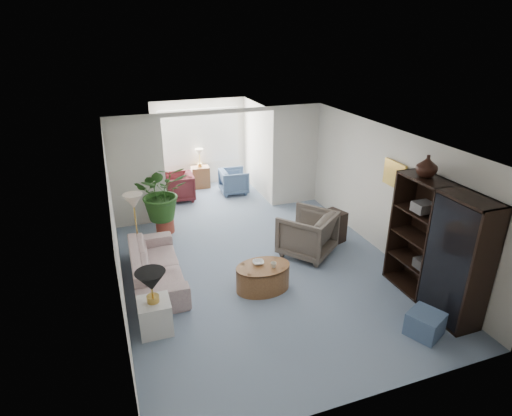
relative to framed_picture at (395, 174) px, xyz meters
name	(u,v)px	position (x,y,z in m)	size (l,w,h in m)	color
floor	(267,275)	(-2.46, 0.10, -1.70)	(6.00, 6.00, 0.00)	#7B8CA3
sunroom_floor	(212,197)	(-2.46, 4.20, -1.70)	(2.60, 2.60, 0.00)	#7B8CA3
back_pier_left	(137,173)	(-4.36, 3.10, -0.45)	(1.20, 0.12, 2.50)	silver
back_pier_right	(295,156)	(-0.56, 3.10, -0.45)	(1.20, 0.12, 2.50)	silver
back_header	(219,112)	(-2.46, 3.10, 0.75)	(2.60, 0.12, 0.10)	silver
window_pane	(200,136)	(-2.46, 5.28, -0.30)	(2.20, 0.02, 1.50)	white
window_blinds	(200,136)	(-2.46, 5.25, -0.30)	(2.20, 0.02, 1.50)	white
framed_picture	(395,174)	(0.00, 0.00, 0.00)	(0.04, 0.50, 0.40)	#C3B69C
sofa	(156,266)	(-4.37, 0.60, -1.39)	(2.14, 0.84, 0.62)	beige
end_table	(155,316)	(-4.57, -0.75, -1.44)	(0.47, 0.47, 0.52)	silver
table_lamp	(151,281)	(-4.57, -0.75, -0.83)	(0.44, 0.44, 0.30)	black
floor_lamp	(133,201)	(-4.59, 1.42, -0.45)	(0.36, 0.36, 0.28)	beige
coffee_table	(263,277)	(-2.68, -0.27, -1.47)	(0.95, 0.95, 0.45)	brown
coffee_bowl	(258,262)	(-2.73, -0.17, -1.23)	(0.20, 0.20, 0.05)	silver
coffee_cup	(273,265)	(-2.53, -0.37, -1.20)	(0.10, 0.10, 0.09)	beige
wingback_chair	(307,234)	(-1.43, 0.59, -1.26)	(0.95, 0.98, 0.89)	#5A5047
side_table_dark	(331,227)	(-0.73, 0.89, -1.37)	(0.55, 0.44, 0.66)	black
entertainment_cabinet	(437,247)	(-0.23, -1.51, -0.69)	(0.48, 1.81, 2.01)	black
cabinet_urn	(427,166)	(-0.23, -1.01, 0.49)	(0.33, 0.33, 0.35)	black
ottoman	(425,324)	(-0.86, -2.18, -1.52)	(0.45, 0.45, 0.36)	#495C7E
plant_pot	(165,225)	(-3.93, 2.53, -1.54)	(0.40, 0.40, 0.32)	#9C3E2D
house_plant	(162,192)	(-3.93, 2.53, -0.76)	(1.12, 0.97, 1.25)	#26511C
sunroom_chair_blue	(234,181)	(-1.80, 4.30, -1.37)	(0.70, 0.73, 0.66)	#495C7E
sunroom_chair_maroon	(179,187)	(-3.30, 4.30, -1.35)	(0.76, 0.78, 0.71)	#531C21
sunroom_table	(201,177)	(-2.55, 5.05, -1.40)	(0.49, 0.38, 0.60)	brown
shelf_clutter	(436,234)	(-0.28, -1.50, -0.46)	(0.30, 1.12, 1.06)	#33302E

